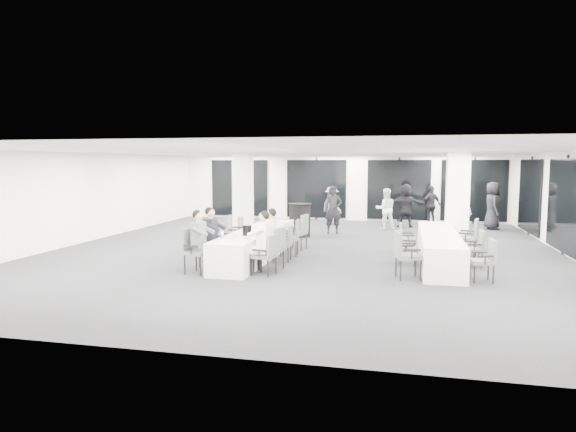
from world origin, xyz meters
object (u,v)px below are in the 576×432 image
object	(u,v)px
chair_side_left_mid	(405,245)
chair_side_right_mid	(476,246)
standing_guest_b	(386,206)
chair_main_right_far	(300,230)
cocktail_table	(300,220)
standing_guest_f	(405,202)
chair_side_left_near	(404,252)
chair_main_left_mid	(221,238)
banquet_table_side	(439,248)
chair_main_left_near	(195,248)
chair_side_right_near	(486,258)
standing_guest_d	(431,203)
chair_main_left_far	(245,230)
standing_guest_e	(492,203)
standing_guest_g	(238,202)
standing_guest_c	(332,203)
chair_main_right_fourth	(292,235)
standing_guest_h	(462,209)
ice_bucket_near	(247,230)
chair_main_left_second	(207,246)
banquet_table_main	(256,244)
chair_side_left_far	(405,237)
chair_main_left_fourth	(234,232)
chair_side_right_far	(470,235)
chair_main_right_near	(268,252)
standing_guest_a	(333,207)
chair_main_right_mid	(285,241)
chair_main_right_second	(275,246)
ice_bucket_far	(266,220)

from	to	relation	value
chair_side_left_mid	chair_side_right_mid	xyz separation A→B (m)	(1.65, 0.08, 0.01)
standing_guest_b	chair_main_right_far	bearing A→B (deg)	53.29
cocktail_table	standing_guest_f	size ratio (longest dim) A/B	0.59
chair_side_left_near	chair_main_left_mid	bearing A→B (deg)	-118.77
banquet_table_side	standing_guest_f	bearing A→B (deg)	96.78
chair_main_left_near	chair_side_right_near	xyz separation A→B (m)	(6.27, 0.58, -0.07)
banquet_table_side	standing_guest_d	bearing A→B (deg)	88.86
chair_main_left_far	standing_guest_d	distance (m)	8.76
chair_main_left_near	chair_side_left_mid	size ratio (longest dim) A/B	1.19
standing_guest_e	chair_main_left_near	bearing A→B (deg)	135.85
banquet_table_side	standing_guest_g	bearing A→B (deg)	141.44
standing_guest_c	cocktail_table	bearing A→B (deg)	120.08
chair_main_right_fourth	standing_guest_h	distance (m)	6.70
cocktail_table	ice_bucket_near	size ratio (longest dim) A/B	4.47
chair_main_left_second	chair_side_right_near	size ratio (longest dim) A/B	1.00
standing_guest_c	standing_guest_g	distance (m)	3.74
chair_main_right_far	standing_guest_g	distance (m)	5.75
standing_guest_d	ice_bucket_near	distance (m)	10.52
standing_guest_f	standing_guest_h	xyz separation A→B (m)	(1.84, -2.23, -0.02)
banquet_table_side	standing_guest_c	bearing A→B (deg)	117.45
banquet_table_main	standing_guest_f	size ratio (longest dim) A/B	2.62
chair_side_left_far	standing_guest_e	bearing A→B (deg)	149.91
chair_main_left_mid	chair_main_left_fourth	xyz separation A→B (m)	(-0.01, 1.00, 0.04)
chair_main_left_near	chair_side_right_mid	world-z (taller)	chair_main_left_near
chair_main_left_fourth	chair_side_right_near	distance (m)	6.63
chair_main_left_far	standing_guest_c	world-z (taller)	standing_guest_c
standing_guest_c	standing_guest_d	bearing A→B (deg)	-129.21
chair_side_right_near	standing_guest_b	size ratio (longest dim) A/B	0.52
chair_side_left_mid	standing_guest_f	size ratio (longest dim) A/B	0.45
standing_guest_d	chair_side_right_far	bearing A→B (deg)	56.28
chair_main_right_near	ice_bucket_near	bearing A→B (deg)	54.04
chair_side_right_far	standing_guest_a	size ratio (longest dim) A/B	0.54
standing_guest_b	standing_guest_g	xyz separation A→B (m)	(-5.61, -0.47, 0.08)
chair_main_left_near	standing_guest_a	size ratio (longest dim) A/B	0.53
standing_guest_b	banquet_table_side	bearing A→B (deg)	90.91
chair_main_right_mid	chair_main_right_fourth	bearing A→B (deg)	-3.64
banquet_table_side	chair_side_left_far	distance (m)	1.25
cocktail_table	chair_main_right_second	size ratio (longest dim) A/B	1.13
standing_guest_h	chair_side_left_near	bearing A→B (deg)	127.79
chair_main_right_far	chair_side_right_near	size ratio (longest dim) A/B	1.12
banquet_table_main	banquet_table_side	distance (m)	4.63
chair_main_right_mid	standing_guest_h	xyz separation A→B (m)	(4.78, 5.52, 0.41)
banquet_table_main	chair_side_left_near	size ratio (longest dim) A/B	4.90
cocktail_table	chair_side_right_near	world-z (taller)	cocktail_table
ice_bucket_far	standing_guest_h	bearing A→B (deg)	35.65
chair_main_left_far	chair_side_left_mid	xyz separation A→B (m)	(4.61, -1.61, -0.03)
chair_main_left_second	chair_side_left_near	bearing A→B (deg)	97.93
chair_main_right_fourth	chair_side_right_far	size ratio (longest dim) A/B	0.94
chair_main_right_near	chair_main_right_fourth	bearing A→B (deg)	13.63
chair_side_right_near	standing_guest_c	bearing A→B (deg)	19.63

